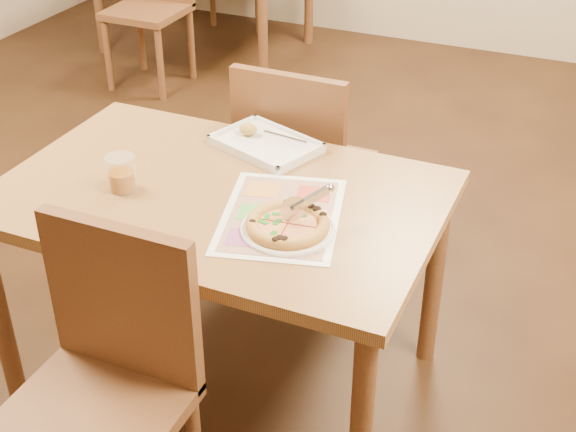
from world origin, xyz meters
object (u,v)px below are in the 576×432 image
at_px(menu, 281,215).
at_px(plate, 288,230).
at_px(glass_tumbler, 122,175).
at_px(chair_near, 106,358).
at_px(appetizer_tray, 264,144).
at_px(dining_table, 220,216).
at_px(pizza, 288,225).
at_px(pizza_cutter, 306,202).
at_px(chair_far, 298,152).

bearing_deg(menu, plate, -52.69).
height_order(glass_tumbler, menu, glass_tumbler).
distance_m(chair_near, appetizer_tray, 0.93).
xyz_separation_m(dining_table, pizza, (0.28, -0.12, 0.11)).
bearing_deg(menu, pizza_cutter, -17.57).
xyz_separation_m(chair_near, appetizer_tray, (0.00, 0.92, 0.17)).
height_order(plate, glass_tumbler, glass_tumbler).
relative_size(chair_far, appetizer_tray, 1.23).
height_order(chair_near, plate, chair_near).
height_order(chair_far, glass_tumbler, chair_far).
height_order(plate, menu, plate).
bearing_deg(appetizer_tray, pizza, -57.88).
distance_m(chair_far, pizza_cutter, 0.78).
xyz_separation_m(pizza_cutter, menu, (-0.08, 0.03, -0.08)).
bearing_deg(plate, glass_tumbler, 178.35).
relative_size(dining_table, pizza, 5.67).
bearing_deg(appetizer_tray, pizza_cutter, -51.94).
xyz_separation_m(appetizer_tray, glass_tumbler, (-0.27, -0.42, 0.04)).
bearing_deg(pizza_cutter, plate, -178.08).
distance_m(dining_table, appetizer_tray, 0.33).
relative_size(pizza_cutter, appetizer_tray, 0.30).
bearing_deg(appetizer_tray, glass_tumbler, -122.62).
bearing_deg(dining_table, appetizer_tray, 89.68).
bearing_deg(pizza_cutter, chair_near, -166.93).
relative_size(plate, appetizer_tray, 0.68).
relative_size(appetizer_tray, menu, 0.84).
xyz_separation_m(plate, pizza, (0.00, -0.00, 0.02)).
height_order(chair_far, pizza_cutter, chair_far).
xyz_separation_m(chair_far, menu, (0.22, -0.65, 0.16)).
bearing_deg(chair_near, menu, 67.86).
bearing_deg(appetizer_tray, plate, -57.69).
bearing_deg(dining_table, plate, -22.83).
distance_m(plate, glass_tumbler, 0.54).
bearing_deg(dining_table, chair_far, 90.00).
height_order(dining_table, menu, menu).
height_order(dining_table, chair_near, chair_near).
relative_size(chair_far, plate, 1.82).
bearing_deg(menu, dining_table, 167.45).
xyz_separation_m(pizza, pizza_cutter, (0.03, 0.04, 0.06)).
height_order(appetizer_tray, menu, appetizer_tray).
xyz_separation_m(dining_table, pizza_cutter, (0.31, -0.08, 0.17)).
distance_m(pizza_cutter, glass_tumbler, 0.57).
xyz_separation_m(dining_table, plate, (0.27, -0.12, 0.09)).
xyz_separation_m(dining_table, glass_tumbler, (-0.26, -0.10, 0.13)).
xyz_separation_m(glass_tumbler, menu, (0.49, 0.05, -0.04)).
bearing_deg(glass_tumbler, pizza, -2.13).
height_order(dining_table, pizza_cutter, pizza_cutter).
xyz_separation_m(appetizer_tray, menu, (0.22, -0.37, -0.01)).
bearing_deg(menu, chair_near, -112.14).
relative_size(chair_near, plate, 1.82).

